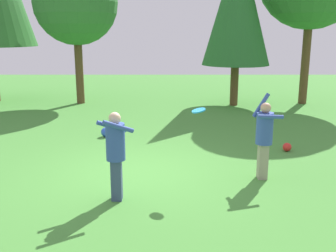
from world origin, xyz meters
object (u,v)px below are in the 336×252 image
(person_catcher, at_px, (114,149))
(ball_blue, at_px, (104,132))
(tree_left, at_px, (74,3))
(ball_red, at_px, (286,147))
(person_thrower, at_px, (263,134))
(frisbee, at_px, (197,110))
(tree_right, at_px, (236,3))

(person_catcher, relative_size, ball_blue, 5.88)
(tree_left, bearing_deg, person_catcher, -74.17)
(person_catcher, bearing_deg, ball_red, 11.98)
(person_thrower, distance_m, frisbee, 1.53)
(person_catcher, bearing_deg, tree_left, 81.17)
(frisbee, bearing_deg, ball_red, 42.58)
(ball_blue, bearing_deg, tree_right, 48.12)
(ball_blue, height_order, tree_right, tree_right)
(ball_blue, bearing_deg, ball_red, -16.32)
(ball_blue, xyz_separation_m, tree_left, (-1.93, 5.54, 3.98))
(tree_left, bearing_deg, tree_right, -3.96)
(person_catcher, bearing_deg, frisbee, -0.00)
(frisbee, relative_size, tree_left, 0.06)
(ball_blue, bearing_deg, person_thrower, -41.42)
(frisbee, bearing_deg, person_thrower, 14.64)
(ball_red, height_order, ball_blue, ball_blue)
(person_catcher, xyz_separation_m, ball_blue, (-0.89, 4.39, -0.83))
(ball_blue, bearing_deg, frisbee, -56.93)
(frisbee, xyz_separation_m, tree_left, (-4.33, 9.23, 2.60))
(person_thrower, xyz_separation_m, person_catcher, (-2.89, -1.06, 0.01))
(tree_left, bearing_deg, frisbee, -64.86)
(person_thrower, bearing_deg, tree_left, -71.89)
(person_thrower, relative_size, ball_red, 8.00)
(person_catcher, height_order, frisbee, person_catcher)
(frisbee, bearing_deg, person_catcher, -155.33)
(ball_red, relative_size, tree_left, 0.04)
(ball_red, bearing_deg, person_catcher, -143.35)
(ball_red, relative_size, ball_blue, 0.80)
(frisbee, distance_m, ball_red, 3.63)
(ball_red, bearing_deg, ball_blue, 163.68)
(person_catcher, distance_m, tree_left, 10.79)
(ball_blue, distance_m, tree_right, 7.89)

